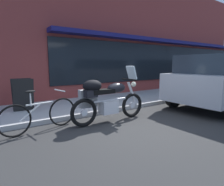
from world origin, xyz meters
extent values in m
plane|color=#2A2A2A|center=(0.00, 0.00, 0.00)|extent=(80.00, 80.00, 0.00)
cube|color=brown|center=(7.08, 3.90, 2.84)|extent=(22.16, 0.35, 5.68)
cube|color=black|center=(7.08, 3.70, 1.55)|extent=(15.51, 0.06, 1.80)
cube|color=navy|center=(7.08, 3.48, 2.65)|extent=(15.51, 0.60, 0.16)
cube|color=#A0A0A0|center=(9.00, 2.51, 0.06)|extent=(30.00, 2.43, 0.12)
torus|color=black|center=(0.64, 0.59, 0.34)|extent=(0.68, 0.10, 0.68)
cylinder|color=silver|center=(0.64, 0.59, 0.34)|extent=(0.16, 0.06, 0.16)
torus|color=black|center=(-0.82, 0.61, 0.34)|extent=(0.68, 0.10, 0.68)
cylinder|color=silver|center=(-0.82, 0.61, 0.34)|extent=(0.16, 0.06, 0.16)
cube|color=silver|center=(-0.14, 0.60, 0.39)|extent=(0.44, 0.30, 0.32)
cylinder|color=silver|center=(-0.09, 0.60, 0.56)|extent=(0.95, 0.07, 0.06)
ellipsoid|color=black|center=(0.11, 0.60, 0.86)|extent=(0.52, 0.29, 0.26)
cube|color=black|center=(-0.31, 0.60, 0.80)|extent=(0.60, 0.25, 0.11)
cube|color=black|center=(-0.64, 0.61, 0.78)|extent=(0.28, 0.22, 0.18)
cylinder|color=silver|center=(0.64, 0.59, 0.66)|extent=(0.35, 0.07, 0.67)
cylinder|color=black|center=(0.52, 0.59, 1.06)|extent=(0.04, 0.62, 0.04)
cube|color=silver|center=(0.60, 0.59, 1.24)|extent=(0.15, 0.32, 0.35)
sphere|color=#EAEACC|center=(0.68, 0.59, 0.92)|extent=(0.14, 0.14, 0.14)
cube|color=#9F9F9F|center=(-0.59, 0.84, 0.62)|extent=(0.44, 0.20, 0.44)
cube|color=black|center=(-0.59, 0.95, 0.62)|extent=(0.37, 0.02, 0.03)
ellipsoid|color=black|center=(-0.59, 0.60, 0.96)|extent=(0.48, 0.33, 0.28)
torus|color=black|center=(-1.20, 0.99, 0.34)|extent=(0.67, 0.15, 0.67)
torus|color=black|center=(-2.25, 0.82, 0.34)|extent=(0.67, 0.15, 0.67)
cylinder|color=silver|center=(-1.73, 0.91, 0.62)|extent=(0.58, 0.13, 0.04)
cylinder|color=silver|center=(-1.94, 0.87, 0.46)|extent=(0.46, 0.11, 0.33)
cylinder|color=silver|center=(-1.92, 0.88, 0.74)|extent=(0.03, 0.03, 0.30)
ellipsoid|color=black|center=(-1.92, 0.88, 0.90)|extent=(0.23, 0.13, 0.06)
cylinder|color=silver|center=(-1.25, 0.99, 0.86)|extent=(0.11, 0.48, 0.03)
cube|color=#9EA3AD|center=(4.16, -0.18, 0.75)|extent=(4.51, 1.96, 0.84)
cube|color=#232D38|center=(3.89, -0.18, 1.45)|extent=(3.07, 1.72, 0.57)
cylinder|color=black|center=(5.63, 0.80, 0.33)|extent=(0.66, 0.23, 0.66)
cylinder|color=black|center=(2.67, 0.76, 0.33)|extent=(0.66, 0.23, 0.66)
cube|color=black|center=(-1.78, 2.51, 0.59)|extent=(0.55, 0.19, 0.93)
cube|color=black|center=(-1.78, 2.73, 0.59)|extent=(0.55, 0.19, 0.93)
cylinder|color=#59595B|center=(8.16, 1.74, 1.44)|extent=(0.07, 0.07, 2.65)
camera|label=1|loc=(-2.72, -3.28, 1.46)|focal=30.19mm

